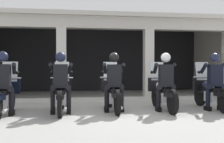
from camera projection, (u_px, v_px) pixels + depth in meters
name	position (u px, v px, depth m)	size (l,w,h in m)	color
ground_plane	(101.00, 98.00, 10.57)	(80.00, 80.00, 0.00)	#999993
station_building	(100.00, 48.00, 12.25)	(10.89, 4.29, 3.21)	black
kerb_strip	(108.00, 99.00, 9.64)	(10.39, 0.24, 0.12)	#B7B5AD
motorcycle_far_left	(6.00, 94.00, 6.96)	(0.62, 2.04, 1.35)	black
police_officer_far_left	(3.00, 78.00, 6.67)	(0.63, 0.61, 1.58)	black
motorcycle_left	(61.00, 93.00, 7.22)	(0.62, 2.04, 1.35)	black
police_officer_left	(61.00, 77.00, 6.93)	(0.63, 0.61, 1.58)	black
motorcycle_center	(113.00, 92.00, 7.52)	(0.62, 2.04, 1.35)	black
police_officer_center	(114.00, 77.00, 7.24)	(0.63, 0.61, 1.58)	black
motorcycle_right	(162.00, 92.00, 7.62)	(0.62, 2.04, 1.35)	black
police_officer_right	(165.00, 77.00, 7.34)	(0.63, 0.61, 1.58)	black
motorcycle_far_right	(209.00, 91.00, 7.78)	(0.62, 2.04, 1.35)	black
police_officer_far_right	(214.00, 76.00, 7.49)	(0.63, 0.61, 1.58)	black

